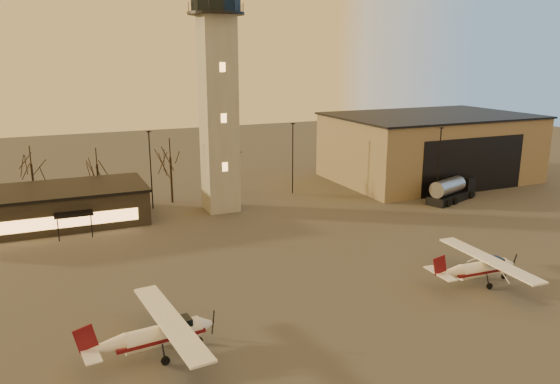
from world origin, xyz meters
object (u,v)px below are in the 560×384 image
at_px(control_tower, 218,81).
at_px(cessna_rear, 165,337).
at_px(terminal, 34,208).
at_px(hangar, 429,147).
at_px(fuel_truck, 452,192).
at_px(cessna_front, 484,271).

relative_size(control_tower, cessna_rear, 2.66).
relative_size(terminal, cessna_rear, 2.07).
xyz_separation_m(control_tower, hangar, (36.00, 3.98, -11.17)).
xyz_separation_m(terminal, fuel_truck, (52.13, -10.48, -0.86)).
bearing_deg(terminal, hangar, 1.97).
height_order(terminal, cessna_rear, terminal).
height_order(terminal, cessna_front, terminal).
bearing_deg(terminal, cessna_front, -42.86).
distance_m(terminal, cessna_front, 49.17).
height_order(hangar, terminal, hangar).
bearing_deg(terminal, cessna_rear, -76.77).
height_order(control_tower, fuel_truck, control_tower).
bearing_deg(cessna_front, hangar, 60.63).
relative_size(hangar, cessna_rear, 2.50).
xyz_separation_m(cessna_front, cessna_rear, (-28.07, -0.43, 0.06)).
distance_m(terminal, cessna_rear, 34.80).
height_order(control_tower, terminal, control_tower).
relative_size(terminal, cessna_front, 2.19).
height_order(hangar, fuel_truck, hangar).
distance_m(control_tower, fuel_truck, 34.73).
relative_size(cessna_front, cessna_rear, 0.95).
height_order(terminal, fuel_truck, terminal).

